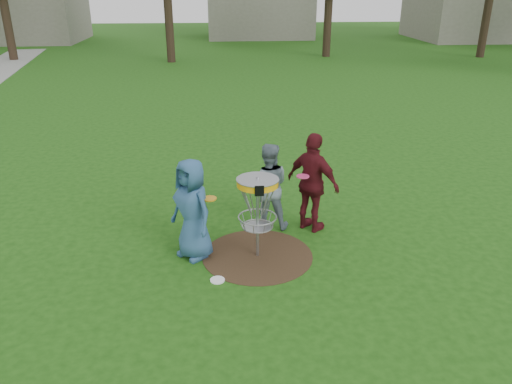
{
  "coord_description": "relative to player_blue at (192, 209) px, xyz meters",
  "views": [
    {
      "loc": [
        -0.59,
        -7.06,
        4.12
      ],
      "look_at": [
        0.0,
        0.3,
        1.0
      ],
      "focal_mm": 35.0,
      "sensor_mm": 36.0,
      "label": 1
    }
  ],
  "objects": [
    {
      "name": "ground",
      "position": [
        1.02,
        -0.09,
        -0.83
      ],
      "size": [
        100.0,
        100.0,
        0.0
      ],
      "primitive_type": "plane",
      "color": "#19470F",
      "rests_on": "ground"
    },
    {
      "name": "dirt_patch",
      "position": [
        1.02,
        -0.09,
        -0.82
      ],
      "size": [
        1.8,
        1.8,
        0.01
      ],
      "primitive_type": "cylinder",
      "color": "#47331E",
      "rests_on": "ground"
    },
    {
      "name": "player_blue",
      "position": [
        0.0,
        0.0,
        0.0
      ],
      "size": [
        0.93,
        0.95,
        1.65
      ],
      "primitive_type": "imported",
      "rotation": [
        0.0,
        0.0,
        -0.83
      ],
      "color": "#2E557F",
      "rests_on": "ground"
    },
    {
      "name": "player_black",
      "position": [
        0.01,
        0.31,
        -0.09
      ],
      "size": [
        0.63,
        0.63,
        1.48
      ],
      "primitive_type": "imported",
      "rotation": [
        0.0,
        0.0,
        -0.76
      ],
      "color": "black",
      "rests_on": "ground"
    },
    {
      "name": "player_grey",
      "position": [
        1.29,
        0.93,
        -0.04
      ],
      "size": [
        0.8,
        0.64,
        1.58
      ],
      "primitive_type": "imported",
      "rotation": [
        0.0,
        0.0,
        3.08
      ],
      "color": "slate",
      "rests_on": "ground"
    },
    {
      "name": "player_maroon",
      "position": [
        2.06,
        0.78,
        0.07
      ],
      "size": [
        1.04,
        1.05,
        1.78
      ],
      "primitive_type": "imported",
      "rotation": [
        0.0,
        0.0,
        2.34
      ],
      "color": "#56131A",
      "rests_on": "ground"
    },
    {
      "name": "disc_on_grass",
      "position": [
        0.36,
        -0.78,
        -0.82
      ],
      "size": [
        0.22,
        0.22,
        0.02
      ],
      "primitive_type": "cylinder",
      "color": "white",
      "rests_on": "ground"
    },
    {
      "name": "disc_golf_basket",
      "position": [
        1.02,
        -0.09,
        0.19
      ],
      "size": [
        0.66,
        0.67,
        1.38
      ],
      "color": "#9EA0A5",
      "rests_on": "ground"
    },
    {
      "name": "held_discs",
      "position": [
        0.9,
        0.36,
        0.17
      ],
      "size": [
        1.79,
        0.91,
        0.21
      ],
      "color": "orange",
      "rests_on": "ground"
    }
  ]
}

